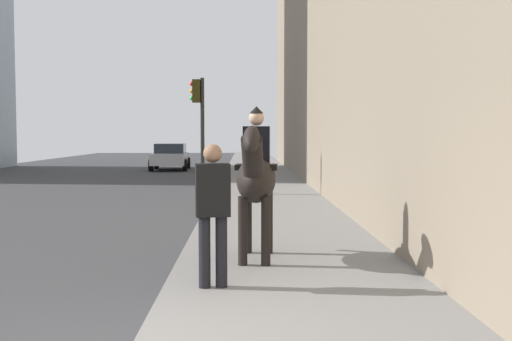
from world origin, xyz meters
The scene contains 4 objects.
mounted_horse_near centered at (3.73, -1.14, 1.33)m, with size 2.15×0.68×2.22m.
pedestrian_greeting centered at (2.14, -0.60, 1.10)m, with size 0.31×0.43×1.70m.
car_near_lane centered at (28.67, 3.09, 0.76)m, with size 4.15×2.08×1.44m.
traffic_light_near_curb centered at (13.84, 0.41, 2.46)m, with size 0.20×0.44×3.66m.
Camera 1 is at (-5.10, -0.98, 1.93)m, focal length 43.35 mm.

